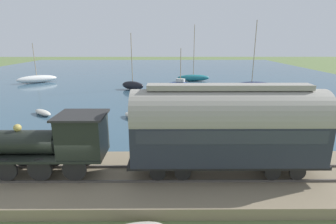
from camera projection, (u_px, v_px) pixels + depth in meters
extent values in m
plane|color=#607542|center=(75.00, 184.00, 13.15)|extent=(200.00, 200.00, 0.00)
cube|color=#38566B|center=(144.00, 74.00, 54.69)|extent=(80.00, 80.00, 0.01)
cube|color=#84755B|center=(75.00, 180.00, 13.10)|extent=(5.59, 56.00, 0.53)
cube|color=#4C4742|center=(69.00, 182.00, 12.30)|extent=(0.07, 54.88, 0.12)
cube|color=#4C4742|center=(79.00, 167.00, 13.73)|extent=(0.07, 54.88, 0.12)
cylinder|color=black|center=(74.00, 170.00, 12.14)|extent=(0.12, 1.12, 1.12)
cylinder|color=black|center=(84.00, 156.00, 13.57)|extent=(0.12, 1.12, 1.12)
cylinder|color=black|center=(40.00, 170.00, 12.13)|extent=(0.12, 1.12, 1.12)
cylinder|color=black|center=(53.00, 156.00, 13.56)|extent=(0.12, 1.12, 1.12)
cylinder|color=black|center=(5.00, 170.00, 12.12)|extent=(0.12, 1.12, 1.12)
cylinder|color=black|center=(22.00, 156.00, 13.55)|extent=(0.12, 1.12, 1.12)
cube|color=black|center=(46.00, 154.00, 12.72)|extent=(1.98, 5.82, 0.12)
cylinder|color=black|center=(20.00, 142.00, 12.54)|extent=(1.15, 3.49, 1.15)
sphere|color=tan|center=(17.00, 128.00, 12.35)|extent=(0.36, 0.36, 0.36)
cube|color=black|center=(83.00, 135.00, 12.47)|extent=(1.88, 2.04, 1.85)
cube|color=#282828|center=(81.00, 115.00, 12.21)|extent=(2.08, 2.28, 0.10)
cylinder|color=black|center=(297.00, 172.00, 12.25)|extent=(0.12, 0.76, 0.76)
cylinder|color=black|center=(284.00, 158.00, 13.68)|extent=(0.12, 0.76, 0.76)
cylinder|color=black|center=(273.00, 172.00, 12.24)|extent=(0.12, 0.76, 0.76)
cylinder|color=black|center=(261.00, 159.00, 13.67)|extent=(0.12, 0.76, 0.76)
cylinder|color=black|center=(183.00, 173.00, 12.22)|extent=(0.12, 0.76, 0.76)
cylinder|color=black|center=(181.00, 159.00, 13.64)|extent=(0.12, 0.76, 0.76)
cylinder|color=black|center=(158.00, 173.00, 12.21)|extent=(0.12, 0.76, 0.76)
cylinder|color=black|center=(159.00, 159.00, 13.64)|extent=(0.12, 0.76, 0.76)
cube|color=black|center=(225.00, 160.00, 12.86)|extent=(2.01, 9.36, 0.16)
cube|color=#232833|center=(226.00, 137.00, 12.54)|extent=(2.24, 8.98, 2.24)
cube|color=#2D333D|center=(227.00, 129.00, 12.43)|extent=(2.27, 8.42, 0.63)
cylinder|color=gray|center=(228.00, 114.00, 12.24)|extent=(2.35, 8.98, 2.35)
cube|color=gray|center=(229.00, 87.00, 11.89)|extent=(0.78, 7.49, 0.24)
ellipsoid|color=#1E707A|center=(193.00, 78.00, 45.58)|extent=(1.54, 5.66, 1.13)
cylinder|color=#9E8460|center=(194.00, 50.00, 44.32)|extent=(0.10, 0.10, 8.27)
ellipsoid|color=#335199|center=(180.00, 85.00, 38.27)|extent=(2.61, 4.10, 1.07)
cylinder|color=#9E8460|center=(181.00, 65.00, 37.49)|extent=(0.10, 0.10, 4.76)
cube|color=silver|center=(180.00, 80.00, 38.06)|extent=(1.09, 1.36, 0.45)
ellipsoid|color=white|center=(37.00, 79.00, 43.83)|extent=(4.74, 6.00, 1.24)
cylinder|color=#9E8460|center=(34.00, 59.00, 42.96)|extent=(0.10, 0.10, 5.21)
ellipsoid|color=black|center=(133.00, 85.00, 37.73)|extent=(2.59, 3.65, 1.23)
cylinder|color=#9E8460|center=(132.00, 58.00, 36.67)|extent=(0.10, 0.10, 6.65)
ellipsoid|color=#192347|center=(251.00, 86.00, 36.99)|extent=(1.80, 6.38, 1.30)
cylinder|color=#9E8460|center=(254.00, 52.00, 35.71)|extent=(0.10, 0.10, 8.22)
ellipsoid|color=beige|center=(132.00, 116.00, 24.07)|extent=(2.25, 1.92, 0.48)
ellipsoid|color=silver|center=(183.00, 128.00, 21.02)|extent=(2.12, 1.71, 0.30)
ellipsoid|color=#B7B2A3|center=(214.00, 112.00, 25.61)|extent=(2.83, 2.72, 0.31)
ellipsoid|color=beige|center=(43.00, 112.00, 25.18)|extent=(2.39, 2.58, 0.48)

